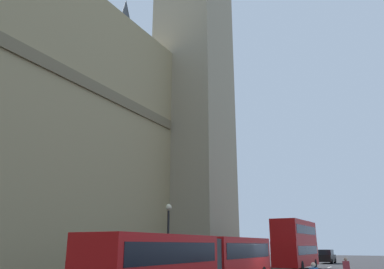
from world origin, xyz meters
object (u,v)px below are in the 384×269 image
object	(u,v)px
clock_tower	(194,9)
street_lamp	(168,236)
sedan_lead	(327,257)
double_decker_bus	(296,242)
articulated_bus	(200,258)

from	to	relation	value
clock_tower	street_lamp	distance (m)	41.95
clock_tower	sedan_lead	xyz separation A→B (m)	(12.90, -14.09, -37.00)
double_decker_bus	sedan_lead	bearing A→B (deg)	-0.35
clock_tower	sedan_lead	bearing A→B (deg)	-47.52
double_decker_bus	clock_tower	bearing A→B (deg)	75.54
clock_tower	sedan_lead	distance (m)	41.64
clock_tower	street_lamp	bearing A→B (deg)	-156.02
street_lamp	clock_tower	bearing A→B (deg)	23.98
articulated_bus	sedan_lead	xyz separation A→B (m)	(37.97, -0.10, -0.83)
street_lamp	sedan_lead	bearing A→B (deg)	-7.66
articulated_bus	sedan_lead	distance (m)	37.98
double_decker_bus	sedan_lead	size ratio (longest dim) A/B	2.17
sedan_lead	clock_tower	bearing A→B (deg)	132.48
street_lamp	double_decker_bus	bearing A→B (deg)	-14.26
sedan_lead	street_lamp	bearing A→B (deg)	172.34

